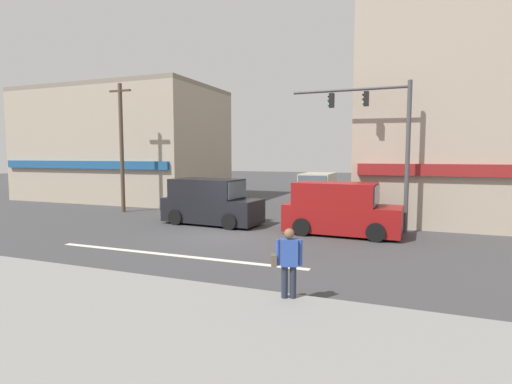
{
  "coord_description": "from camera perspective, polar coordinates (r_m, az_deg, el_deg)",
  "views": [
    {
      "loc": [
        7.06,
        -14.29,
        3.22
      ],
      "look_at": [
        0.74,
        2.0,
        1.6
      ],
      "focal_mm": 28.0,
      "sensor_mm": 36.0,
      "label": 1
    }
  ],
  "objects": [
    {
      "name": "ground_plane",
      "position": [
        16.26,
        -5.0,
        -6.15
      ],
      "size": [
        120.0,
        120.0,
        0.0
      ],
      "primitive_type": "plane",
      "color": "#3D3D3F"
    },
    {
      "name": "lane_marking_stripe",
      "position": [
        13.29,
        -11.76,
        -8.82
      ],
      "size": [
        9.0,
        0.24,
        0.01
      ],
      "primitive_type": "cube",
      "color": "silver",
      "rests_on": "ground"
    },
    {
      "name": "pedestrian_foreground_with_bag",
      "position": [
        8.66,
        4.57,
        -9.89
      ],
      "size": [
        0.69,
        0.38,
        1.67
      ],
      "color": "#232838",
      "rests_on": "ground"
    },
    {
      "name": "sidewalk_curb",
      "position": [
        9.65,
        -28.66,
        -14.34
      ],
      "size": [
        40.0,
        5.0,
        0.16
      ],
      "primitive_type": "cube",
      "color": "gray",
      "rests_on": "ground"
    },
    {
      "name": "utility_pole_near_left",
      "position": [
        23.72,
        -18.65,
        6.25
      ],
      "size": [
        1.4,
        0.22,
        7.17
      ],
      "color": "brown",
      "rests_on": "ground"
    },
    {
      "name": "traffic_light_mast",
      "position": [
        17.4,
        17.7,
        8.2
      ],
      "size": [
        4.89,
        0.25,
        6.2
      ],
      "color": "#47474C",
      "rests_on": "ground"
    },
    {
      "name": "street_tree",
      "position": [
        20.95,
        21.7,
        6.78
      ],
      "size": [
        3.11,
        3.11,
        5.48
      ],
      "color": "#4C3823",
      "rests_on": "ground"
    },
    {
      "name": "van_waiting_far",
      "position": [
        18.76,
        -6.51,
        -1.52
      ],
      "size": [
        4.73,
        2.31,
        2.11
      ],
      "color": "black",
      "rests_on": "ground"
    },
    {
      "name": "van_parked_curbside",
      "position": [
        24.56,
        8.69,
        0.06
      ],
      "size": [
        2.12,
        4.64,
        2.11
      ],
      "color": "#B7B29E",
      "rests_on": "ground"
    },
    {
      "name": "building_left_block",
      "position": [
        31.34,
        -18.41,
        6.41
      ],
      "size": [
        13.91,
        8.25,
        7.97
      ],
      "color": "tan",
      "rests_on": "ground"
    },
    {
      "name": "van_crossing_rightbound",
      "position": [
        16.53,
        11.9,
        -2.52
      ],
      "size": [
        4.66,
        2.16,
        2.11
      ],
      "color": "maroon",
      "rests_on": "ground"
    },
    {
      "name": "building_right_corner",
      "position": [
        23.74,
        29.58,
        10.11
      ],
      "size": [
        11.55,
        10.61,
        10.99
      ],
      "color": "tan",
      "rests_on": "ground"
    }
  ]
}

